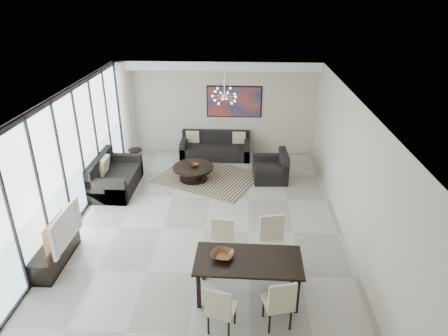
# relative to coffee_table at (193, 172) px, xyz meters

# --- Properties ---
(room_shell) EXTENTS (6.00, 9.00, 2.90)m
(room_shell) POSITION_rel_coffee_table_xyz_m (1.01, -2.46, 1.23)
(room_shell) COLOR #A8A39B
(room_shell) RESTS_ON ground
(window_wall) EXTENTS (0.37, 8.95, 2.90)m
(window_wall) POSITION_rel_coffee_table_xyz_m (-2.31, -2.46, 1.25)
(window_wall) COLOR silver
(window_wall) RESTS_ON floor
(soffit) EXTENTS (5.98, 0.40, 0.26)m
(soffit) POSITION_rel_coffee_table_xyz_m (0.55, 1.84, 2.55)
(soffit) COLOR white
(soffit) RESTS_ON room_shell
(painting) EXTENTS (1.68, 0.04, 0.98)m
(painting) POSITION_rel_coffee_table_xyz_m (1.05, 2.01, 1.43)
(painting) COLOR #B83819
(painting) RESTS_ON room_shell
(chandelier) EXTENTS (0.66, 0.66, 0.71)m
(chandelier) POSITION_rel_coffee_table_xyz_m (0.85, 0.04, 2.13)
(chandelier) COLOR silver
(chandelier) RESTS_ON room_shell
(rug) EXTENTS (3.16, 2.87, 0.01)m
(rug) POSITION_rel_coffee_table_xyz_m (0.39, 0.14, -0.22)
(rug) COLOR black
(rug) RESTS_ON floor
(coffee_table) EXTENTS (1.12, 1.12, 0.39)m
(coffee_table) POSITION_rel_coffee_table_xyz_m (0.00, 0.00, 0.00)
(coffee_table) COLOR black
(coffee_table) RESTS_ON floor
(bowl_coffee) EXTENTS (0.28, 0.28, 0.08)m
(bowl_coffee) POSITION_rel_coffee_table_xyz_m (0.03, 0.01, 0.21)
(bowl_coffee) COLOR brown
(bowl_coffee) RESTS_ON coffee_table
(sofa_main) EXTENTS (2.11, 0.86, 0.77)m
(sofa_main) POSITION_rel_coffee_table_xyz_m (0.50, 1.60, 0.04)
(sofa_main) COLOR black
(sofa_main) RESTS_ON floor
(loveseat) EXTENTS (1.00, 1.78, 0.89)m
(loveseat) POSITION_rel_coffee_table_xyz_m (-2.00, -0.64, 0.08)
(loveseat) COLOR black
(loveseat) RESTS_ON floor
(armchair) EXTENTS (0.94, 0.99, 0.79)m
(armchair) POSITION_rel_coffee_table_xyz_m (2.14, 0.14, 0.05)
(armchair) COLOR black
(armchair) RESTS_ON floor
(side_table) EXTENTS (0.39, 0.39, 0.54)m
(side_table) POSITION_rel_coffee_table_xyz_m (-1.78, 0.75, 0.14)
(side_table) COLOR black
(side_table) RESTS_ON floor
(tv_console) EXTENTS (0.40, 1.41, 0.44)m
(tv_console) POSITION_rel_coffee_table_xyz_m (-2.21, -3.71, -0.00)
(tv_console) COLOR black
(tv_console) RESTS_ON floor
(television) EXTENTS (0.17, 1.18, 0.68)m
(television) POSITION_rel_coffee_table_xyz_m (-2.05, -3.66, 0.56)
(television) COLOR gray
(television) RESTS_ON tv_console
(dining_table) EXTENTS (1.81, 0.93, 0.75)m
(dining_table) POSITION_rel_coffee_table_xyz_m (1.47, -4.41, 0.44)
(dining_table) COLOR black
(dining_table) RESTS_ON floor
(dining_chair_sw) EXTENTS (0.51, 0.51, 0.90)m
(dining_chair_sw) POSITION_rel_coffee_table_xyz_m (1.05, -5.27, 0.30)
(dining_chair_sw) COLOR beige
(dining_chair_sw) RESTS_ON floor
(dining_chair_se) EXTENTS (0.52, 0.52, 0.94)m
(dining_chair_se) POSITION_rel_coffee_table_xyz_m (1.95, -5.12, 0.32)
(dining_chair_se) COLOR beige
(dining_chair_se) RESTS_ON floor
(dining_chair_nw) EXTENTS (0.47, 0.47, 0.93)m
(dining_chair_nw) POSITION_rel_coffee_table_xyz_m (0.98, -3.57, 0.31)
(dining_chair_nw) COLOR beige
(dining_chair_nw) RESTS_ON floor
(dining_chair_ne) EXTENTS (0.55, 0.55, 1.01)m
(dining_chair_ne) POSITION_rel_coffee_table_xyz_m (1.94, -3.53, 0.36)
(dining_chair_ne) COLOR beige
(dining_chair_ne) RESTS_ON floor
(bowl_dining) EXTENTS (0.44, 0.44, 0.09)m
(bowl_dining) POSITION_rel_coffee_table_xyz_m (1.03, -4.37, 0.57)
(bowl_dining) COLOR brown
(bowl_dining) RESTS_ON dining_table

